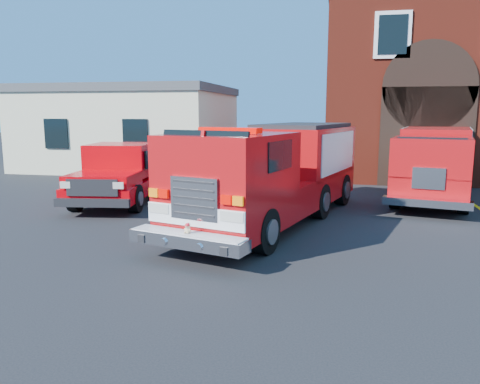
% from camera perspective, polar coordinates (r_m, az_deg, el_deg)
% --- Properties ---
extents(ground, '(100.00, 100.00, 0.00)m').
position_cam_1_polar(ground, '(11.57, 1.22, -5.36)').
color(ground, black).
rests_on(ground, ground).
extents(parking_stripe_far, '(0.12, 3.00, 0.01)m').
position_cam_1_polar(parking_stripe_far, '(18.77, 25.37, -0.43)').
color(parking_stripe_far, yellow).
rests_on(parking_stripe_far, ground).
extents(side_building, '(10.20, 8.20, 4.35)m').
position_cam_1_polar(side_building, '(26.41, -13.03, 7.74)').
color(side_building, beige).
rests_on(side_building, ground).
extents(fire_engine, '(4.67, 9.02, 2.68)m').
position_cam_1_polar(fire_engine, '(12.90, 4.42, 2.46)').
color(fire_engine, black).
rests_on(fire_engine, ground).
extents(pickup_truck, '(2.93, 6.24, 1.97)m').
position_cam_1_polar(pickup_truck, '(16.54, -13.90, 2.22)').
color(pickup_truck, black).
rests_on(pickup_truck, ground).
extents(secondary_truck, '(3.89, 7.82, 2.43)m').
position_cam_1_polar(secondary_truck, '(17.88, 22.60, 3.58)').
color(secondary_truck, black).
rests_on(secondary_truck, ground).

